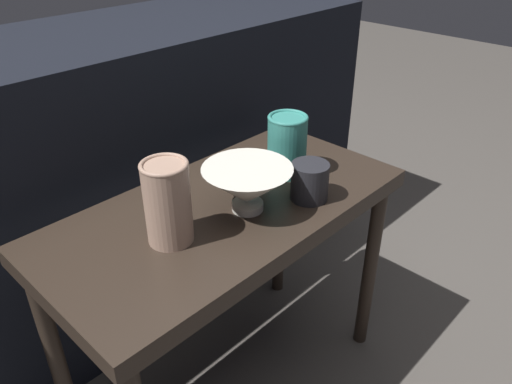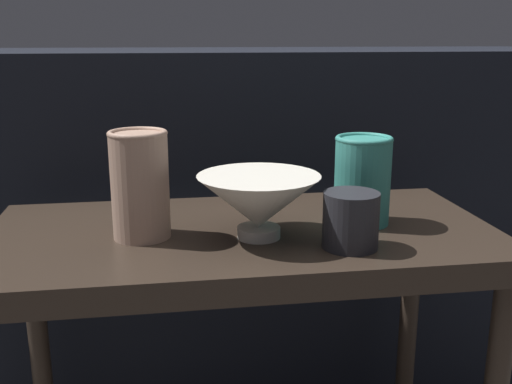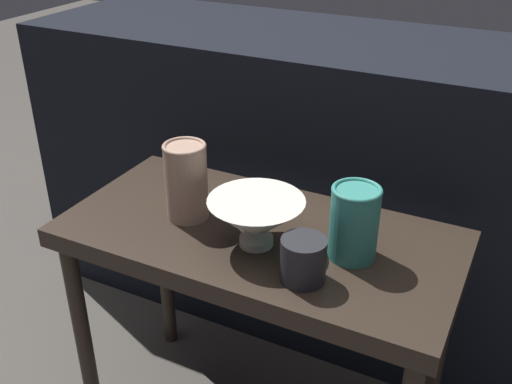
{
  "view_description": "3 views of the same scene",
  "coord_description": "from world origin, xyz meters",
  "px_view_note": "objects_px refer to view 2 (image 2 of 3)",
  "views": [
    {
      "loc": [
        -0.59,
        -0.65,
        1.11
      ],
      "look_at": [
        0.03,
        -0.06,
        0.6
      ],
      "focal_mm": 35.0,
      "sensor_mm": 36.0,
      "label": 1
    },
    {
      "loc": [
        -0.12,
        -0.89,
        0.85
      ],
      "look_at": [
        0.01,
        -0.06,
        0.63
      ],
      "focal_mm": 42.0,
      "sensor_mm": 36.0,
      "label": 2
    },
    {
      "loc": [
        0.45,
        -0.9,
        1.19
      ],
      "look_at": [
        0.0,
        -0.02,
        0.65
      ],
      "focal_mm": 42.0,
      "sensor_mm": 36.0,
      "label": 3
    }
  ],
  "objects_px": {
    "vase_textured_left": "(140,183)",
    "vase_colorful_right": "(362,178)",
    "bowl": "(259,202)",
    "cup": "(351,220)"
  },
  "relations": [
    {
      "from": "bowl",
      "to": "vase_colorful_right",
      "type": "xyz_separation_m",
      "value": [
        0.17,
        0.05,
        0.02
      ]
    },
    {
      "from": "bowl",
      "to": "vase_colorful_right",
      "type": "distance_m",
      "value": 0.18
    },
    {
      "from": "vase_textured_left",
      "to": "vase_colorful_right",
      "type": "height_order",
      "value": "vase_textured_left"
    },
    {
      "from": "bowl",
      "to": "cup",
      "type": "height_order",
      "value": "bowl"
    },
    {
      "from": "bowl",
      "to": "vase_textured_left",
      "type": "xyz_separation_m",
      "value": [
        -0.17,
        0.03,
        0.03
      ]
    },
    {
      "from": "vase_colorful_right",
      "to": "bowl",
      "type": "bearing_deg",
      "value": -164.2
    },
    {
      "from": "vase_textured_left",
      "to": "vase_colorful_right",
      "type": "relative_size",
      "value": 1.14
    },
    {
      "from": "bowl",
      "to": "vase_colorful_right",
      "type": "relative_size",
      "value": 1.29
    },
    {
      "from": "bowl",
      "to": "cup",
      "type": "distance_m",
      "value": 0.14
    },
    {
      "from": "cup",
      "to": "vase_colorful_right",
      "type": "bearing_deg",
      "value": 64.93
    }
  ]
}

